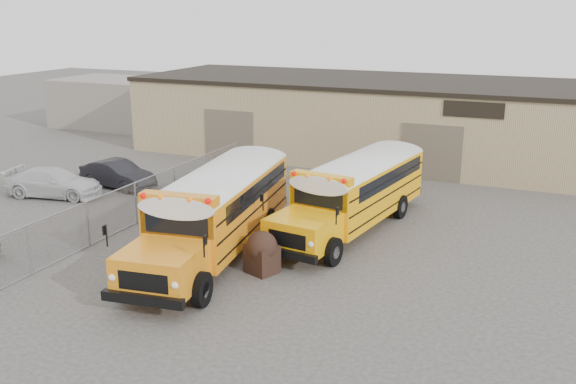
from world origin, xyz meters
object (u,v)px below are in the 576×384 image
at_px(tarp_bundle, 262,252).
at_px(car_dark, 118,174).
at_px(car_white, 54,183).
at_px(school_bus_left, 270,165).
at_px(school_bus_right, 410,159).

xyz_separation_m(tarp_bundle, car_dark, (-11.48, 6.97, -0.07)).
bearing_deg(car_dark, car_white, 153.84).
bearing_deg(car_white, school_bus_left, -83.99).
relative_size(school_bus_left, car_white, 2.34).
bearing_deg(tarp_bundle, school_bus_right, 78.92).
height_order(tarp_bundle, car_dark, tarp_bundle).
xyz_separation_m(school_bus_left, tarp_bundle, (3.25, -7.64, -1.06)).
xyz_separation_m(tarp_bundle, car_white, (-13.30, 4.43, -0.08)).
bearing_deg(school_bus_right, school_bus_left, -142.43).
height_order(school_bus_left, car_white, school_bus_left).
bearing_deg(school_bus_left, school_bus_right, 37.57).
relative_size(car_white, car_dark, 1.13).
distance_m(school_bus_left, car_white, 10.62).
height_order(school_bus_left, school_bus_right, school_bus_left).
bearing_deg(car_dark, tarp_bundle, -111.71).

